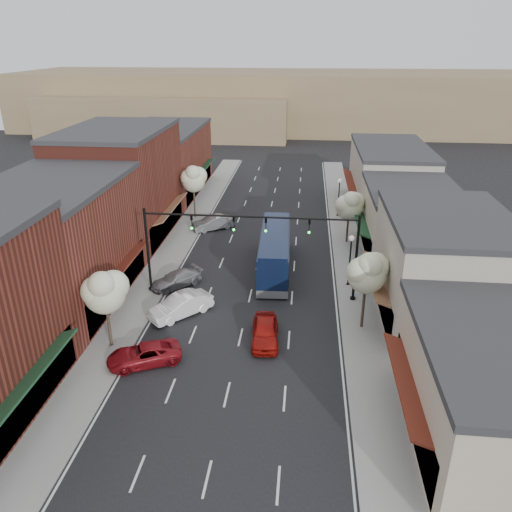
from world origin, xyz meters
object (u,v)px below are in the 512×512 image
(lamp_post_near, at_px, (350,252))
(parked_car_b, at_px, (181,306))
(parked_car_c, at_px, (176,279))
(parked_car_e, at_px, (213,223))
(tree_right_far, at_px, (350,205))
(parked_car_a, at_px, (144,354))
(lamp_post_far, at_px, (339,191))
(coach_bus, at_px, (275,251))
(signal_mast_right, at_px, (325,244))
(tree_right_near, at_px, (368,271))
(tree_left_near, at_px, (105,290))
(signal_mast_left, at_px, (177,239))
(tree_left_far, at_px, (193,178))
(red_hatchback, at_px, (265,331))

(lamp_post_near, bearing_deg, parked_car_b, -154.39)
(parked_car_c, relative_size, parked_car_e, 0.98)
(tree_right_far, bearing_deg, parked_car_a, -122.99)
(parked_car_a, bearing_deg, lamp_post_near, 107.32)
(parked_car_a, xyz_separation_m, parked_car_c, (-0.61, 10.53, 0.00))
(lamp_post_far, distance_m, parked_car_e, 14.66)
(lamp_post_near, xyz_separation_m, parked_car_c, (-14.00, -1.49, -2.37))
(lamp_post_near, distance_m, coach_bus, 6.81)
(signal_mast_right, bearing_deg, lamp_post_far, 83.78)
(coach_bus, bearing_deg, parked_car_b, -128.40)
(signal_mast_right, xyz_separation_m, coach_bus, (-4.03, 5.02, -2.80))
(tree_right_far, relative_size, lamp_post_near, 1.22)
(tree_right_near, relative_size, parked_car_a, 1.30)
(tree_right_near, xyz_separation_m, lamp_post_far, (-0.55, 24.06, -1.45))
(signal_mast_right, bearing_deg, tree_right_near, -56.09)
(lamp_post_near, bearing_deg, tree_left_near, -146.67)
(parked_car_c, xyz_separation_m, parked_car_e, (0.59, 13.50, 0.10))
(signal_mast_right, relative_size, signal_mast_left, 1.00)
(coach_bus, bearing_deg, parked_car_e, 125.24)
(tree_left_far, distance_m, parked_car_a, 27.88)
(parked_car_c, bearing_deg, tree_left_far, 142.34)
(signal_mast_right, height_order, tree_right_near, signal_mast_right)
(signal_mast_left, distance_m, tree_right_far, 18.39)
(lamp_post_near, xyz_separation_m, parked_car_b, (-12.50, -5.99, -2.21))
(parked_car_b, bearing_deg, signal_mast_left, 148.29)
(tree_right_far, bearing_deg, parked_car_e, 169.59)
(tree_left_near, height_order, parked_car_e, tree_left_near)
(tree_right_near, relative_size, parked_car_c, 1.36)
(signal_mast_right, relative_size, parked_car_e, 1.83)
(tree_right_near, distance_m, tree_left_far, 27.56)
(tree_right_near, height_order, parked_car_b, tree_right_near)
(tree_right_far, height_order, parked_car_c, tree_right_far)
(signal_mast_right, relative_size, lamp_post_near, 1.85)
(coach_bus, bearing_deg, tree_left_near, -128.89)
(signal_mast_left, bearing_deg, parked_car_a, -89.80)
(signal_mast_right, height_order, tree_right_far, signal_mast_right)
(parked_car_e, bearing_deg, tree_right_near, 4.00)
(signal_mast_right, height_order, coach_bus, signal_mast_right)
(signal_mast_right, height_order, red_hatchback, signal_mast_right)
(tree_left_near, distance_m, red_hatchback, 10.69)
(signal_mast_right, height_order, lamp_post_near, signal_mast_right)
(parked_car_b, height_order, parked_car_e, parked_car_b)
(parked_car_a, bearing_deg, lamp_post_far, 131.00)
(lamp_post_far, bearing_deg, tree_right_near, -88.70)
(coach_bus, distance_m, parked_car_e, 11.96)
(tree_right_far, relative_size, coach_bus, 0.47)
(tree_left_far, height_order, lamp_post_near, tree_left_far)
(parked_car_a, bearing_deg, tree_left_far, 160.94)
(tree_left_far, height_order, coach_bus, tree_left_far)
(tree_right_near, height_order, red_hatchback, tree_right_near)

